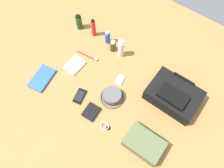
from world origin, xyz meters
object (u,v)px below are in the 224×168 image
(toiletry_pouch, at_px, (144,143))
(shampoo_bottle, at_px, (79,22))
(cell_phone, at_px, (80,96))
(notepad, at_px, (75,65))
(media_player, at_px, (120,80))
(deodorant_spray, at_px, (108,37))
(backpack, at_px, (173,95))
(sunscreen_spray, at_px, (94,28))
(cologne_bottle, at_px, (113,46))
(wallet, at_px, (91,112))
(wristwatch, at_px, (105,126))
(toothbrush, at_px, (89,56))
(paperback_novel, at_px, (42,78))
(toothpaste_tube, at_px, (121,49))
(bucket_hat, at_px, (112,96))

(toiletry_pouch, xyz_separation_m, shampoo_bottle, (-0.95, 0.50, 0.02))
(cell_phone, height_order, notepad, notepad)
(toiletry_pouch, distance_m, media_player, 0.49)
(deodorant_spray, bearing_deg, backpack, -11.16)
(toiletry_pouch, bearing_deg, deodorant_spray, 142.18)
(deodorant_spray, xyz_separation_m, media_player, (0.28, -0.23, -0.05))
(sunscreen_spray, height_order, notepad, sunscreen_spray)
(cologne_bottle, xyz_separation_m, wallet, (0.18, -0.51, -0.04))
(wallet, bearing_deg, wristwatch, -12.88)
(cologne_bottle, bearing_deg, toothbrush, -124.38)
(wristwatch, height_order, toothbrush, toothbrush)
(shampoo_bottle, relative_size, cologne_bottle, 1.27)
(paperback_novel, bearing_deg, toothbrush, 65.75)
(backpack, distance_m, sunscreen_spray, 0.80)
(deodorant_spray, bearing_deg, paperback_novel, -109.04)
(backpack, xyz_separation_m, toothpaste_tube, (-0.51, 0.09, 0.02))
(backpack, bearing_deg, notepad, -164.83)
(media_player, relative_size, notepad, 0.61)
(bucket_hat, bearing_deg, toiletry_pouch, -22.44)
(paperback_novel, height_order, wristwatch, paperback_novel)
(backpack, bearing_deg, deodorant_spray, 168.84)
(toothbrush, xyz_separation_m, notepad, (-0.04, -0.12, 0.00))
(wristwatch, distance_m, toothbrush, 0.57)
(sunscreen_spray, relative_size, wallet, 1.56)
(cell_phone, distance_m, wallet, 0.14)
(toothpaste_tube, height_order, wristwatch, toothpaste_tube)
(deodorant_spray, bearing_deg, toothbrush, -99.27)
(wallet, bearing_deg, toiletry_pouch, -0.49)
(backpack, bearing_deg, toothpaste_tube, 169.95)
(wristwatch, height_order, wallet, wallet)
(toothbrush, height_order, wallet, wallet)
(toothbrush, bearing_deg, shampoo_bottle, 142.42)
(shampoo_bottle, relative_size, sunscreen_spray, 0.80)
(paperback_novel, bearing_deg, cell_phone, 9.75)
(cell_phone, bearing_deg, paperback_novel, -170.25)
(toothpaste_tube, bearing_deg, toothbrush, -139.34)
(sunscreen_spray, bearing_deg, toiletry_pouch, -32.62)
(shampoo_bottle, height_order, cell_phone, shampoo_bottle)
(cologne_bottle, bearing_deg, shampoo_bottle, 176.81)
(wallet, bearing_deg, sunscreen_spray, 121.87)
(bucket_hat, bearing_deg, cologne_bottle, 125.02)
(toiletry_pouch, xyz_separation_m, cologne_bottle, (-0.59, 0.48, 0.01))
(cologne_bottle, height_order, paperback_novel, cologne_bottle)
(bucket_hat, distance_m, toothpaste_tube, 0.37)
(deodorant_spray, xyz_separation_m, cologne_bottle, (0.08, -0.04, -0.01))
(toothbrush, bearing_deg, backpack, 6.04)
(deodorant_spray, height_order, paperback_novel, deodorant_spray)
(backpack, height_order, notepad, backpack)
(sunscreen_spray, bearing_deg, shampoo_bottle, -175.56)
(sunscreen_spray, relative_size, deodorant_spray, 1.38)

